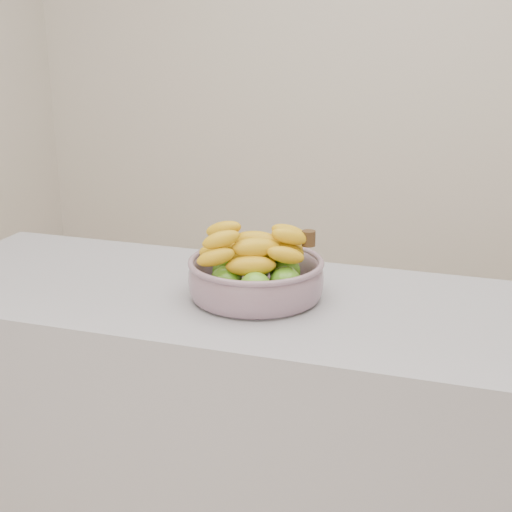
{
  "coord_description": "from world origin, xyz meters",
  "views": [
    {
      "loc": [
        0.34,
        -1.51,
        1.51
      ],
      "look_at": [
        -0.14,
        -0.02,
        1.0
      ],
      "focal_mm": 50.0,
      "sensor_mm": 36.0,
      "label": 1
    }
  ],
  "objects": [
    {
      "name": "counter",
      "position": [
        0.0,
        -0.02,
        0.45
      ],
      "size": [
        2.0,
        0.6,
        0.9
      ],
      "primitive_type": "cube",
      "color": "#9998A0",
      "rests_on": "ground"
    },
    {
      "name": "fruit_bowl",
      "position": [
        -0.14,
        -0.03,
        0.96
      ],
      "size": [
        0.32,
        0.32,
        0.16
      ],
      "rotation": [
        0.0,
        0.0,
        0.29
      ],
      "color": "#959DB3",
      "rests_on": "counter"
    }
  ]
}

